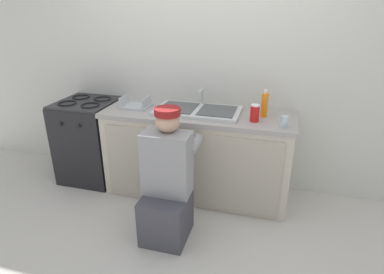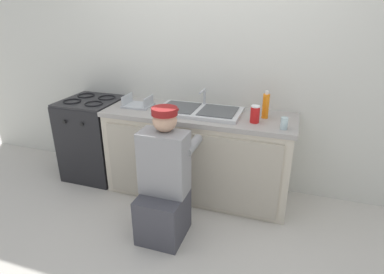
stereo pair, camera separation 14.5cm
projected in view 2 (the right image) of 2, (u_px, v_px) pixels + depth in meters
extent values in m
plane|color=beige|center=(189.00, 207.00, 3.12)|extent=(12.00, 12.00, 0.00)
cube|color=silver|center=(210.00, 66.00, 3.20)|extent=(6.00, 0.10, 2.50)
cube|color=beige|center=(198.00, 156.00, 3.22)|extent=(1.79, 0.60, 0.82)
cube|color=#AFA694|center=(146.00, 163.00, 3.07)|extent=(0.79, 0.02, 0.73)
cube|color=#AFA694|center=(234.00, 177.00, 2.82)|extent=(0.79, 0.02, 0.73)
cube|color=#9E9993|center=(199.00, 115.00, 3.05)|extent=(1.83, 0.62, 0.04)
cube|color=silver|center=(199.00, 111.00, 3.04)|extent=(0.80, 0.44, 0.03)
cube|color=#4C4F51|center=(180.00, 107.00, 3.09)|extent=(0.33, 0.35, 0.01)
cube|color=#4C4F51|center=(218.00, 111.00, 2.97)|extent=(0.33, 0.35, 0.01)
cylinder|color=#B7BABF|center=(205.00, 98.00, 3.17)|extent=(0.02, 0.02, 0.18)
cylinder|color=#B7BABF|center=(202.00, 91.00, 3.07)|extent=(0.02, 0.16, 0.02)
cube|color=black|center=(95.00, 139.00, 3.57)|extent=(0.59, 0.60, 0.86)
cube|color=#262628|center=(90.00, 101.00, 3.40)|extent=(0.57, 0.59, 0.02)
torus|color=black|center=(72.00, 101.00, 3.33)|extent=(0.19, 0.19, 0.02)
torus|color=black|center=(94.00, 104.00, 3.25)|extent=(0.19, 0.19, 0.02)
torus|color=black|center=(86.00, 95.00, 3.54)|extent=(0.19, 0.19, 0.02)
torus|color=black|center=(107.00, 97.00, 3.46)|extent=(0.19, 0.19, 0.02)
cylinder|color=black|center=(64.00, 122.00, 3.21)|extent=(0.04, 0.02, 0.04)
cylinder|color=black|center=(82.00, 124.00, 3.15)|extent=(0.04, 0.02, 0.04)
cube|color=#3F3F47|center=(163.00, 215.00, 2.66)|extent=(0.36, 0.40, 0.40)
cube|color=gray|center=(164.00, 163.00, 2.54)|extent=(0.38, 0.22, 0.52)
sphere|color=tan|center=(165.00, 120.00, 2.44)|extent=(0.19, 0.19, 0.19)
cylinder|color=maroon|center=(164.00, 111.00, 2.41)|extent=(0.20, 0.20, 0.06)
cube|color=maroon|center=(169.00, 110.00, 2.49)|extent=(0.13, 0.09, 0.02)
cylinder|color=gray|center=(155.00, 140.00, 2.73)|extent=(0.08, 0.30, 0.08)
cylinder|color=gray|center=(193.00, 145.00, 2.63)|extent=(0.08, 0.30, 0.08)
cube|color=#B2B7BC|center=(138.00, 105.00, 3.22)|extent=(0.28, 0.22, 0.02)
cube|color=#B2B7BC|center=(127.00, 100.00, 3.23)|extent=(0.01, 0.21, 0.10)
cube|color=#B2B7BC|center=(148.00, 102.00, 3.16)|extent=(0.01, 0.21, 0.10)
cylinder|color=red|center=(255.00, 115.00, 2.76)|extent=(0.08, 0.08, 0.14)
cylinder|color=white|center=(256.00, 106.00, 2.73)|extent=(0.08, 0.08, 0.01)
cylinder|color=#ADC6CC|center=(284.00, 123.00, 2.62)|extent=(0.06, 0.06, 0.10)
cylinder|color=orange|center=(266.00, 106.00, 2.86)|extent=(0.06, 0.06, 0.22)
cylinder|color=white|center=(267.00, 93.00, 2.81)|extent=(0.03, 0.03, 0.03)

